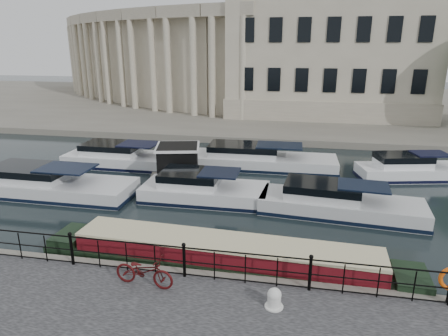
{
  "coord_description": "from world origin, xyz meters",
  "views": [
    {
      "loc": [
        3.42,
        -13.24,
        7.85
      ],
      "look_at": [
        0.5,
        2.0,
        3.0
      ],
      "focal_mm": 32.0,
      "sensor_mm": 36.0,
      "label": 1
    }
  ],
  "objects_px": {
    "harbour_hut": "(178,165)",
    "mooring_bollard": "(274,298)",
    "narrowboat": "(225,261)",
    "bicycle": "(144,271)"
  },
  "relations": [
    {
      "from": "harbour_hut",
      "to": "mooring_bollard",
      "type": "bearing_deg",
      "value": -74.6
    },
    {
      "from": "narrowboat",
      "to": "harbour_hut",
      "type": "relative_size",
      "value": 3.43
    },
    {
      "from": "bicycle",
      "to": "mooring_bollard",
      "type": "xyz_separation_m",
      "value": [
        4.08,
        -0.32,
        -0.23
      ]
    },
    {
      "from": "mooring_bollard",
      "to": "narrowboat",
      "type": "height_order",
      "value": "narrowboat"
    },
    {
      "from": "narrowboat",
      "to": "harbour_hut",
      "type": "distance_m",
      "value": 10.39
    },
    {
      "from": "mooring_bollard",
      "to": "narrowboat",
      "type": "bearing_deg",
      "value": 127.15
    },
    {
      "from": "narrowboat",
      "to": "harbour_hut",
      "type": "height_order",
      "value": "harbour_hut"
    },
    {
      "from": "bicycle",
      "to": "narrowboat",
      "type": "distance_m",
      "value": 3.18
    },
    {
      "from": "bicycle",
      "to": "harbour_hut",
      "type": "distance_m",
      "value": 11.79
    },
    {
      "from": "mooring_bollard",
      "to": "narrowboat",
      "type": "distance_m",
      "value": 3.23
    }
  ]
}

